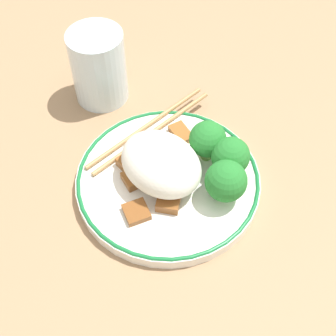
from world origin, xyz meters
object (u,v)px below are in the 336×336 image
object	(u,v)px
chopsticks	(150,129)
plate	(168,181)
drinking_glass	(99,67)
broccoli_back_center	(230,156)
broccoli_back_right	(208,140)
broccoli_back_left	(226,181)

from	to	relation	value
chopsticks	plate	bearing A→B (deg)	-29.46
chopsticks	drinking_glass	bearing A→B (deg)	173.04
plate	drinking_glass	world-z (taller)	drinking_glass
broccoli_back_center	chopsticks	world-z (taller)	broccoli_back_center
broccoli_back_center	broccoli_back_right	bearing A→B (deg)	179.73
broccoli_back_right	chopsticks	size ratio (longest dim) A/B	0.28
broccoli_back_center	broccoli_back_right	size ratio (longest dim) A/B	0.97
broccoli_back_right	drinking_glass	distance (m)	0.19
broccoli_back_left	broccoli_back_center	size ratio (longest dim) A/B	1.01
broccoli_back_left	broccoli_back_right	xyz separation A→B (m)	(-0.05, 0.03, 0.00)
broccoli_back_left	drinking_glass	world-z (taller)	drinking_glass
plate	drinking_glass	distance (m)	0.19
plate	broccoli_back_left	distance (m)	0.08
plate	broccoli_back_center	distance (m)	0.08
plate	chopsticks	size ratio (longest dim) A/B	1.12
plate	chopsticks	world-z (taller)	chopsticks
broccoli_back_center	chopsticks	xyz separation A→B (m)	(-0.12, -0.02, -0.03)
broccoli_back_center	drinking_glass	bearing A→B (deg)	-179.04
plate	chopsticks	xyz separation A→B (m)	(-0.07, 0.04, 0.01)
plate	drinking_glass	xyz separation A→B (m)	(-0.18, 0.05, 0.04)
broccoli_back_left	chopsticks	distance (m)	0.14
plate	broccoli_back_center	xyz separation A→B (m)	(0.05, 0.06, 0.04)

